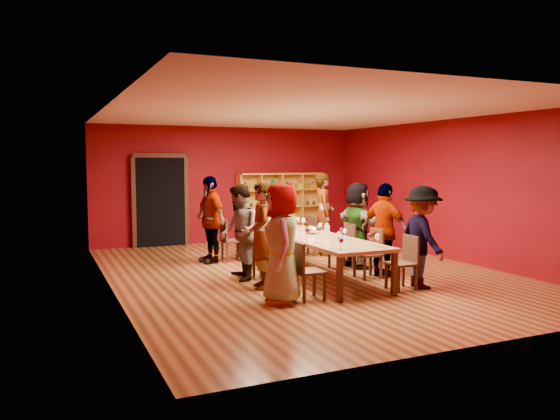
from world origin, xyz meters
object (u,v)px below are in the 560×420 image
at_px(shelving_unit, 280,203).
at_px(chair_person_left_0, 305,268).
at_px(chair_person_left_4, 229,238).
at_px(person_right_1, 385,230).
at_px(person_left_1, 261,236).
at_px(person_left_4, 210,219).
at_px(chair_person_right_0, 405,260).
at_px(person_right_0, 423,237).
at_px(person_left_0, 282,244).
at_px(chair_person_left_2, 262,251).
at_px(chair_person_right_4, 308,234).
at_px(spittoon_bowl, 313,230).
at_px(person_right_4, 324,214).
at_px(chair_person_right_2, 345,244).
at_px(tasting_table, 304,236).
at_px(chair_person_left_1, 278,257).
at_px(wine_bottle, 282,219).
at_px(chair_person_right_1, 372,251).
at_px(person_right_2, 358,225).
at_px(person_left_2, 240,232).

distance_m(shelving_unit, chair_person_left_0, 6.60).
height_order(chair_person_left_4, person_right_1, person_right_1).
height_order(chair_person_left_0, person_left_1, person_left_1).
xyz_separation_m(person_left_4, chair_person_right_0, (2.22, -3.63, -0.41)).
bearing_deg(person_right_0, person_left_0, 97.85).
relative_size(chair_person_left_2, chair_person_right_4, 1.00).
height_order(person_left_0, spittoon_bowl, person_left_0).
relative_size(person_right_0, chair_person_right_4, 1.91).
bearing_deg(person_left_1, person_right_4, 147.70).
bearing_deg(person_right_4, chair_person_left_4, 108.54).
height_order(chair_person_left_4, chair_person_right_2, same).
distance_m(tasting_table, chair_person_right_2, 0.93).
xyz_separation_m(person_left_0, chair_person_left_1, (0.38, 0.99, -0.39)).
xyz_separation_m(tasting_table, shelving_unit, (1.40, 4.32, 0.28)).
distance_m(chair_person_left_2, chair_person_left_4, 1.86).
relative_size(person_left_0, chair_person_left_2, 2.00).
height_order(person_right_4, wine_bottle, person_right_4).
distance_m(chair_person_left_4, chair_person_right_1, 3.21).
distance_m(chair_person_left_2, chair_person_right_4, 2.53).
xyz_separation_m(person_right_2, spittoon_bowl, (-1.07, -0.13, -0.03)).
xyz_separation_m(chair_person_left_1, chair_person_left_4, (0.00, 2.61, 0.00)).
relative_size(chair_person_left_0, person_left_1, 0.51).
distance_m(chair_person_left_0, person_right_0, 2.19).
xyz_separation_m(person_left_4, chair_person_right_4, (2.22, -0.10, -0.41)).
bearing_deg(chair_person_right_4, person_left_4, 177.44).
bearing_deg(person_left_2, wine_bottle, 144.92).
bearing_deg(person_right_1, person_left_1, 70.38).
distance_m(shelving_unit, wine_bottle, 3.02).
distance_m(chair_person_left_1, person_right_1, 2.13).
distance_m(chair_person_left_1, chair_person_right_1, 1.82).
height_order(chair_person_left_1, wine_bottle, wine_bottle).
bearing_deg(chair_person_right_2, chair_person_right_4, 90.00).
relative_size(person_right_4, spittoon_bowl, 6.22).
bearing_deg(chair_person_right_4, person_right_1, -83.70).
bearing_deg(chair_person_left_0, person_right_1, 24.26).
xyz_separation_m(chair_person_left_4, chair_person_right_1, (1.82, -2.64, 0.00)).
xyz_separation_m(chair_person_right_0, wine_bottle, (-0.69, 3.42, 0.36)).
xyz_separation_m(chair_person_left_1, chair_person_right_0, (1.82, -1.03, 0.00)).
height_order(person_left_1, chair_person_right_4, person_left_1).
height_order(chair_person_right_2, spittoon_bowl, spittoon_bowl).
bearing_deg(person_left_1, chair_person_left_2, 170.24).
xyz_separation_m(person_right_0, person_right_2, (-0.05, 1.93, -0.00)).
bearing_deg(person_right_0, chair_person_right_4, 14.27).
bearing_deg(spittoon_bowl, chair_person_left_4, 119.44).
bearing_deg(person_right_0, person_left_2, 64.36).
bearing_deg(chair_person_right_0, tasting_table, 115.76).
distance_m(chair_person_left_4, wine_bottle, 1.21).
bearing_deg(chair_person_right_4, person_left_0, -122.19).
height_order(chair_person_left_2, chair_person_right_0, same).
distance_m(person_right_0, person_right_2, 1.93).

